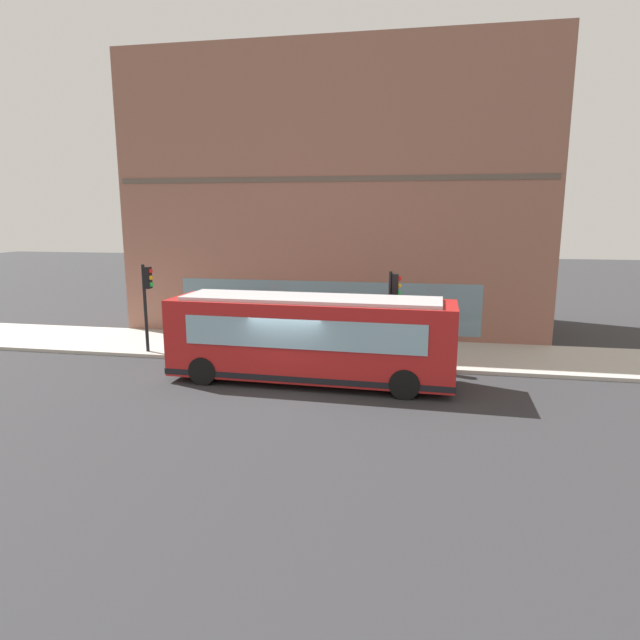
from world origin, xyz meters
TOP-DOWN VIEW (x-y plane):
  - ground at (0.00, 0.00)m, footprint 120.00×120.00m
  - sidewalk_curb at (4.95, 0.00)m, footprint 4.70×40.00m
  - building_corner at (11.20, 0.00)m, footprint 7.85×20.46m
  - city_bus_nearside at (0.67, -0.61)m, footprint 2.89×10.12m
  - traffic_light_near_corner at (3.21, -3.37)m, footprint 0.32×0.49m
  - traffic_light_down_block at (3.10, 6.83)m, footprint 0.32×0.49m
  - fire_hydrant at (6.33, -3.32)m, footprint 0.35×0.35m
  - pedestrian_walking_along_curb at (5.02, 6.65)m, footprint 0.32×0.32m
  - pedestrian_near_hydrant at (5.84, 3.21)m, footprint 0.32×0.32m
  - pedestrian_by_light_pole at (6.53, 4.57)m, footprint 0.32×0.32m
  - newspaper_vending_box at (4.08, 6.13)m, footprint 0.44×0.42m

SIDE VIEW (x-z plane):
  - ground at x=0.00m, z-range 0.00..0.00m
  - sidewalk_curb at x=4.95m, z-range 0.00..0.15m
  - fire_hydrant at x=6.33m, z-range 0.14..0.88m
  - newspaper_vending_box at x=4.08m, z-range 0.15..1.05m
  - pedestrian_by_light_pole at x=6.53m, z-range 0.26..1.86m
  - pedestrian_near_hydrant at x=5.84m, z-range 0.29..2.07m
  - pedestrian_walking_along_curb at x=5.02m, z-range 0.30..2.11m
  - city_bus_nearside at x=0.67m, z-range 0.02..3.09m
  - traffic_light_near_corner at x=3.21m, z-range 0.86..4.46m
  - traffic_light_down_block at x=3.10m, z-range 0.88..4.58m
  - building_corner at x=11.20m, z-range -0.01..13.55m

